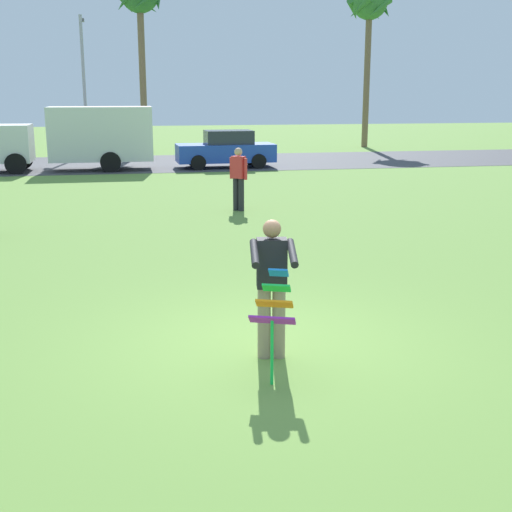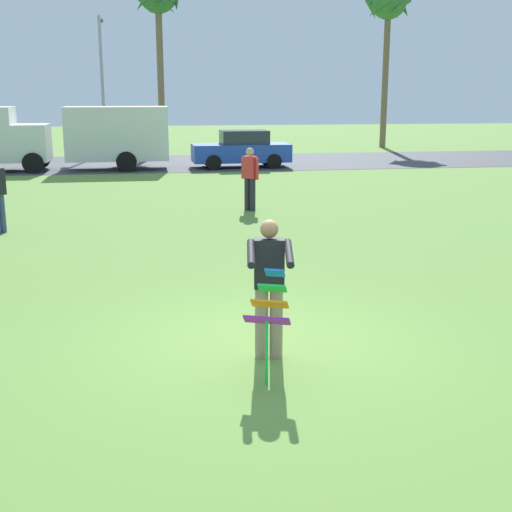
{
  "view_description": "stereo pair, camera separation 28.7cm",
  "coord_description": "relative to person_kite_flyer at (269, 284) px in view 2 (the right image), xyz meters",
  "views": [
    {
      "loc": [
        -1.71,
        -8.15,
        3.19
      ],
      "look_at": [
        -0.04,
        0.53,
        1.05
      ],
      "focal_mm": 47.47,
      "sensor_mm": 36.0,
      "label": 1
    },
    {
      "loc": [
        -1.43,
        -8.2,
        3.19
      ],
      "look_at": [
        -0.04,
        0.53,
        1.05
      ],
      "focal_mm": 47.47,
      "sensor_mm": 36.0,
      "label": 2
    }
  ],
  "objects": [
    {
      "name": "streetlight_pole",
      "position": [
        -3.57,
        29.36,
        3.05
      ],
      "size": [
        0.24,
        1.65,
        7.0
      ],
      "color": "#9E9EA3",
      "rests_on": "ground"
    },
    {
      "name": "person_kite_flyer",
      "position": [
        0.0,
        0.0,
        0.0
      ],
      "size": [
        0.61,
        0.7,
        1.73
      ],
      "color": "gray",
      "rests_on": "ground"
    },
    {
      "name": "kite_held",
      "position": [
        -0.11,
        -0.62,
        -0.11
      ],
      "size": [
        0.57,
        0.72,
        1.23
      ],
      "color": "blue",
      "rests_on": "ground"
    },
    {
      "name": "palm_tree_right_near",
      "position": [
        -0.52,
        30.98,
        6.95
      ],
      "size": [
        2.58,
        2.71,
        9.39
      ],
      "color": "brown",
      "rests_on": "ground"
    },
    {
      "name": "road_strip",
      "position": [
        0.04,
        24.05,
        -0.95
      ],
      "size": [
        120.0,
        8.0,
        0.01
      ],
      "primitive_type": "cube",
      "color": "#424247",
      "rests_on": "ground"
    },
    {
      "name": "ground_plane",
      "position": [
        0.04,
        0.49,
        -0.95
      ],
      "size": [
        120.0,
        120.0,
        0.0
      ],
      "primitive_type": "plane",
      "color": "olive"
    },
    {
      "name": "palm_tree_centre_far",
      "position": [
        12.51,
        31.44,
        6.9
      ],
      "size": [
        2.58,
        2.71,
        9.34
      ],
      "color": "brown",
      "rests_on": "ground"
    },
    {
      "name": "parked_truck_white_box",
      "position": [
        -3.44,
        21.65,
        0.46
      ],
      "size": [
        6.7,
        2.13,
        2.62
      ],
      "color": "silver",
      "rests_on": "ground"
    },
    {
      "name": "parked_car_blue",
      "position": [
        2.66,
        21.65,
        -0.18
      ],
      "size": [
        4.25,
        1.93,
        1.6
      ],
      "color": "#2347B7",
      "rests_on": "ground"
    },
    {
      "name": "person_walker_near",
      "position": [
        1.37,
        10.64,
        -0.02
      ],
      "size": [
        0.43,
        0.43,
        1.73
      ],
      "color": "#26262B",
      "rests_on": "ground"
    }
  ]
}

